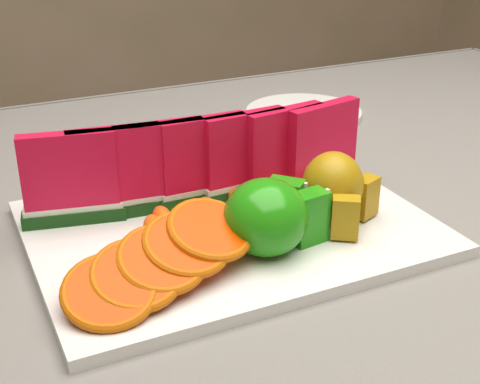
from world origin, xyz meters
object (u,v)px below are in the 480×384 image
Objects in this scene: side_plate at (304,113)px; pear_cluster at (336,188)px; platter at (229,228)px; apple_cluster at (271,216)px; fork at (109,173)px.

pear_cluster is at bearing -115.82° from side_plate.
platter is 0.12m from pear_cluster.
apple_cluster is 0.61× the size of fork.
platter is 2.06× the size of fork.
side_plate is at bearing 48.40° from platter.
apple_cluster is 0.64× the size of side_plate.
pear_cluster reaches higher than fork.
platter is at bearing 104.65° from apple_cluster.
apple_cluster is 0.44m from side_plate.
apple_cluster is at bearing -71.63° from fork.
side_plate is (0.25, 0.36, -0.04)m from apple_cluster.
pear_cluster is 0.31m from fork.
side_plate is at bearing 15.56° from fork.
apple_cluster is 0.09m from pear_cluster.
platter is at bearing -70.54° from fork.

